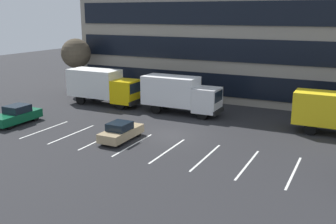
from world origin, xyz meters
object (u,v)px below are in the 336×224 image
(sedan_forest, at_px, (16,115))
(bare_tree, at_px, (76,54))
(box_truck_white, at_px, (180,93))
(sedan_tan, at_px, (121,132))
(box_truck_yellow, at_px, (102,85))

(sedan_forest, xyz_separation_m, bare_tree, (-3.76, 12.75, 3.92))
(box_truck_white, height_order, bare_tree, bare_tree)
(sedan_forest, distance_m, sedan_tan, 10.50)
(sedan_forest, bearing_deg, bare_tree, 106.45)
(sedan_tan, distance_m, bare_tree, 19.41)
(sedan_forest, height_order, sedan_tan, sedan_forest)
(sedan_forest, bearing_deg, box_truck_white, 40.35)
(box_truck_yellow, bearing_deg, sedan_forest, -104.47)
(box_truck_yellow, distance_m, bare_tree, 7.56)
(box_truck_yellow, bearing_deg, box_truck_white, 1.08)
(box_truck_white, relative_size, bare_tree, 1.17)
(box_truck_white, height_order, sedan_tan, box_truck_white)
(box_truck_white, bearing_deg, bare_tree, 167.19)
(box_truck_white, relative_size, box_truck_yellow, 0.97)
(box_truck_white, xyz_separation_m, sedan_tan, (-0.55, -9.18, -1.29))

